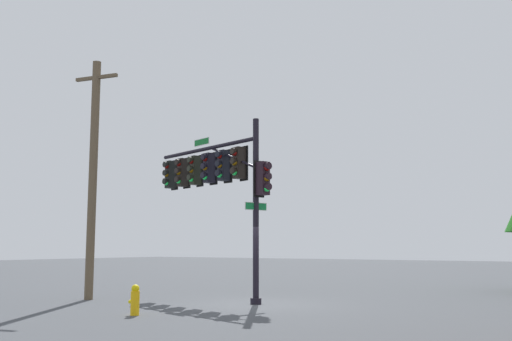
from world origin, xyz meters
name	(u,v)px	position (x,y,z in m)	size (l,w,h in m)	color
ground_plane	(256,304)	(0.00, 0.00, 0.00)	(120.00, 120.00, 0.00)	#424549
signal_pole_assembly	(216,175)	(2.12, -0.58, 4.43)	(6.20, 2.18, 6.15)	black
utility_pole	(93,174)	(5.82, 1.90, 4.45)	(1.79, 0.48, 8.66)	brown
fire_hydrant	(135,300)	(1.09, 4.37, 0.41)	(0.33, 0.24, 0.83)	yellow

